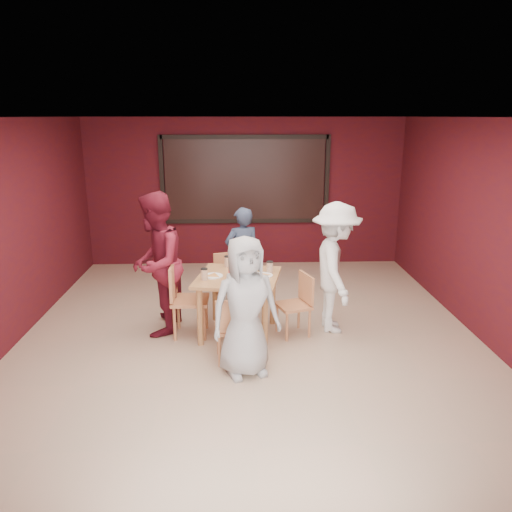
{
  "coord_description": "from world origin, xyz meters",
  "views": [
    {
      "loc": [
        -0.14,
        -6.0,
        2.82
      ],
      "look_at": [
        0.09,
        0.16,
        1.08
      ],
      "focal_mm": 35.0,
      "sensor_mm": 36.0,
      "label": 1
    }
  ],
  "objects_px": {
    "chair_back": "(230,280)",
    "diner_left": "(156,264)",
    "chair_front": "(232,326)",
    "diner_right": "(336,268)",
    "diner_back": "(242,256)",
    "dining_table": "(238,283)",
    "chair_left": "(184,296)",
    "chair_right": "(298,301)",
    "diner_front": "(245,307)"
  },
  "relations": [
    {
      "from": "chair_back",
      "to": "chair_left",
      "type": "bearing_deg",
      "value": -127.74
    },
    {
      "from": "dining_table",
      "to": "diner_front",
      "type": "height_order",
      "value": "diner_front"
    },
    {
      "from": "chair_front",
      "to": "chair_left",
      "type": "relative_size",
      "value": 0.85
    },
    {
      "from": "chair_front",
      "to": "diner_front",
      "type": "height_order",
      "value": "diner_front"
    },
    {
      "from": "chair_right",
      "to": "diner_back",
      "type": "distance_m",
      "value": 1.43
    },
    {
      "from": "chair_right",
      "to": "diner_front",
      "type": "bearing_deg",
      "value": -124.94
    },
    {
      "from": "chair_back",
      "to": "diner_back",
      "type": "bearing_deg",
      "value": 64.9
    },
    {
      "from": "chair_back",
      "to": "chair_front",
      "type": "bearing_deg",
      "value": -88.31
    },
    {
      "from": "diner_back",
      "to": "diner_left",
      "type": "distance_m",
      "value": 1.55
    },
    {
      "from": "diner_back",
      "to": "diner_left",
      "type": "xyz_separation_m",
      "value": [
        -1.14,
        -1.04,
        0.19
      ]
    },
    {
      "from": "chair_back",
      "to": "diner_left",
      "type": "distance_m",
      "value": 1.23
    },
    {
      "from": "chair_front",
      "to": "diner_right",
      "type": "xyz_separation_m",
      "value": [
        1.36,
        0.91,
        0.41
      ]
    },
    {
      "from": "diner_left",
      "to": "diner_right",
      "type": "relative_size",
      "value": 1.08
    },
    {
      "from": "dining_table",
      "to": "chair_right",
      "type": "bearing_deg",
      "value": -2.24
    },
    {
      "from": "chair_left",
      "to": "chair_right",
      "type": "relative_size",
      "value": 1.18
    },
    {
      "from": "chair_front",
      "to": "chair_left",
      "type": "xyz_separation_m",
      "value": [
        -0.64,
        0.81,
        0.09
      ]
    },
    {
      "from": "chair_right",
      "to": "diner_back",
      "type": "xyz_separation_m",
      "value": [
        -0.72,
        1.2,
        0.29
      ]
    },
    {
      "from": "chair_back",
      "to": "diner_back",
      "type": "xyz_separation_m",
      "value": [
        0.19,
        0.4,
        0.25
      ]
    },
    {
      "from": "chair_right",
      "to": "diner_left",
      "type": "relative_size",
      "value": 0.44
    },
    {
      "from": "diner_back",
      "to": "diner_right",
      "type": "height_order",
      "value": "diner_right"
    },
    {
      "from": "chair_front",
      "to": "chair_back",
      "type": "height_order",
      "value": "chair_back"
    },
    {
      "from": "chair_back",
      "to": "chair_right",
      "type": "relative_size",
      "value": 1.07
    },
    {
      "from": "dining_table",
      "to": "diner_right",
      "type": "bearing_deg",
      "value": 4.73
    },
    {
      "from": "chair_right",
      "to": "diner_left",
      "type": "distance_m",
      "value": 1.93
    },
    {
      "from": "diner_left",
      "to": "chair_back",
      "type": "bearing_deg",
      "value": 129.93
    },
    {
      "from": "chair_right",
      "to": "diner_right",
      "type": "height_order",
      "value": "diner_right"
    },
    {
      "from": "chair_front",
      "to": "diner_left",
      "type": "xyz_separation_m",
      "value": [
        -1.0,
        0.94,
        0.48
      ]
    },
    {
      "from": "diner_back",
      "to": "diner_front",
      "type": "bearing_deg",
      "value": 72.39
    },
    {
      "from": "chair_back",
      "to": "diner_right",
      "type": "xyz_separation_m",
      "value": [
        1.41,
        -0.67,
        0.37
      ]
    },
    {
      "from": "chair_right",
      "to": "chair_back",
      "type": "bearing_deg",
      "value": 138.44
    },
    {
      "from": "chair_front",
      "to": "chair_right",
      "type": "xyz_separation_m",
      "value": [
        0.86,
        0.77,
        0.0
      ]
    },
    {
      "from": "chair_right",
      "to": "dining_table",
      "type": "bearing_deg",
      "value": 177.76
    },
    {
      "from": "dining_table",
      "to": "chair_left",
      "type": "distance_m",
      "value": 0.73
    },
    {
      "from": "dining_table",
      "to": "diner_front",
      "type": "distance_m",
      "value": 1.06
    },
    {
      "from": "chair_left",
      "to": "diner_front",
      "type": "relative_size",
      "value": 0.61
    },
    {
      "from": "diner_back",
      "to": "chair_back",
      "type": "bearing_deg",
      "value": 47.06
    },
    {
      "from": "diner_left",
      "to": "chair_front",
      "type": "bearing_deg",
      "value": 53.05
    },
    {
      "from": "chair_back",
      "to": "diner_back",
      "type": "relative_size",
      "value": 0.59
    },
    {
      "from": "chair_back",
      "to": "chair_right",
      "type": "distance_m",
      "value": 1.21
    },
    {
      "from": "diner_back",
      "to": "diner_right",
      "type": "relative_size",
      "value": 0.86
    },
    {
      "from": "chair_right",
      "to": "diner_left",
      "type": "bearing_deg",
      "value": 174.95
    },
    {
      "from": "diner_front",
      "to": "diner_right",
      "type": "height_order",
      "value": "diner_right"
    },
    {
      "from": "chair_left",
      "to": "diner_right",
      "type": "height_order",
      "value": "diner_right"
    },
    {
      "from": "dining_table",
      "to": "diner_left",
      "type": "relative_size",
      "value": 0.64
    },
    {
      "from": "chair_left",
      "to": "chair_right",
      "type": "height_order",
      "value": "chair_left"
    },
    {
      "from": "chair_right",
      "to": "diner_back",
      "type": "relative_size",
      "value": 0.55
    },
    {
      "from": "chair_front",
      "to": "dining_table",
      "type": "bearing_deg",
      "value": 85.21
    },
    {
      "from": "chair_left",
      "to": "diner_right",
      "type": "relative_size",
      "value": 0.56
    },
    {
      "from": "chair_left",
      "to": "diner_right",
      "type": "distance_m",
      "value": 2.04
    },
    {
      "from": "dining_table",
      "to": "chair_front",
      "type": "relative_size",
      "value": 1.46
    }
  ]
}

